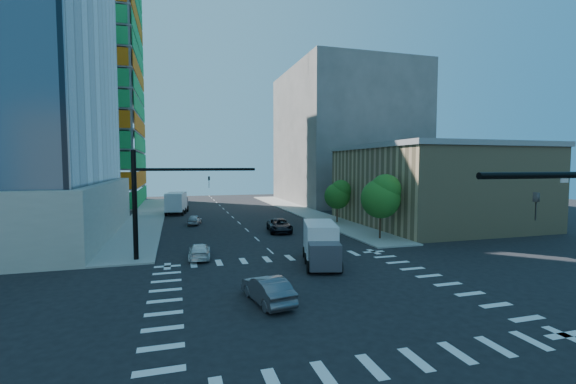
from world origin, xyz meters
name	(u,v)px	position (x,y,z in m)	size (l,w,h in m)	color
ground	(316,292)	(0.00, 0.00, 0.00)	(160.00, 160.00, 0.00)	black
road_markings	(316,292)	(0.00, 0.00, 0.01)	(20.00, 20.00, 0.01)	silver
sidewalk_ne	(302,211)	(12.50, 40.00, 0.07)	(5.00, 60.00, 0.15)	gray
sidewalk_nw	(147,216)	(-12.50, 40.00, 0.07)	(5.00, 60.00, 0.15)	gray
construction_building	(70,78)	(-27.41, 61.93, 24.61)	(25.16, 34.50, 70.60)	slate
commercial_building	(433,184)	(25.00, 22.00, 5.31)	(20.50, 22.50, 10.60)	tan
bg_building_ne	(344,137)	(27.00, 55.00, 14.00)	(24.00, 30.00, 28.00)	#5D5854
signal_mast_nw	(154,194)	(-10.00, 11.50, 5.49)	(10.20, 0.40, 9.00)	black
tree_south	(382,196)	(12.63, 13.90, 4.69)	(4.16, 4.16, 6.82)	#382316
tree_north	(338,194)	(12.93, 25.90, 3.99)	(3.54, 3.52, 5.78)	#382316
car_nb_far	(279,226)	(3.45, 21.52, 0.77)	(2.54, 5.52, 1.53)	black
car_sb_near	(200,251)	(-6.42, 10.89, 0.63)	(1.76, 4.34, 1.26)	white
car_sb_mid	(195,220)	(-5.92, 30.24, 0.65)	(1.54, 3.83, 1.30)	#A8ABB0
car_sb_cross	(267,289)	(-3.29, -0.92, 0.77)	(1.63, 4.66, 1.54)	#54545A
box_truck_near	(321,247)	(2.73, 6.03, 1.42)	(4.12, 6.59, 3.21)	black
box_truck_far	(177,204)	(-8.07, 42.97, 1.55)	(3.92, 7.06, 3.50)	black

